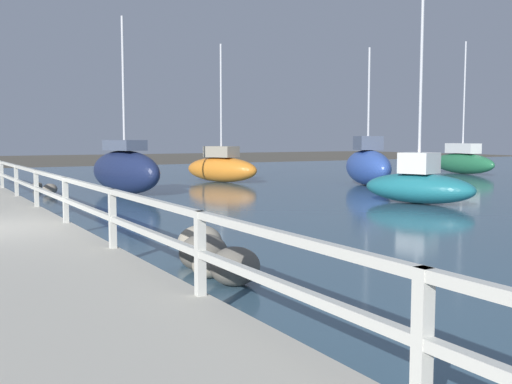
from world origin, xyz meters
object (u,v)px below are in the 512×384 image
(sailboat_green, at_px, (462,161))
(sailboat_blue, at_px, (368,166))
(sailboat_orange, at_px, (221,167))
(sailboat_navy, at_px, (125,170))
(sailboat_teal, at_px, (419,184))

(sailboat_green, xyz_separation_m, sailboat_blue, (-9.92, -3.67, 0.12))
(sailboat_blue, bearing_deg, sailboat_orange, 155.22)
(sailboat_green, height_order, sailboat_navy, sailboat_green)
(sailboat_navy, bearing_deg, sailboat_orange, 19.57)
(sailboat_green, bearing_deg, sailboat_teal, -130.21)
(sailboat_navy, distance_m, sailboat_blue, 10.09)
(sailboat_navy, height_order, sailboat_blue, sailboat_navy)
(sailboat_green, xyz_separation_m, sailboat_navy, (-19.92, -2.41, 0.14))
(sailboat_teal, height_order, sailboat_green, sailboat_green)
(sailboat_orange, bearing_deg, sailboat_teal, -106.69)
(sailboat_teal, height_order, sailboat_navy, sailboat_teal)
(sailboat_teal, distance_m, sailboat_navy, 10.04)
(sailboat_teal, relative_size, sailboat_blue, 1.19)
(sailboat_navy, relative_size, sailboat_blue, 1.09)
(sailboat_orange, relative_size, sailboat_blue, 1.07)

